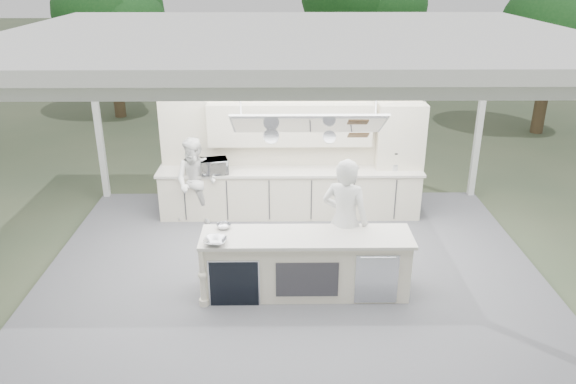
{
  "coord_description": "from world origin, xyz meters",
  "views": [
    {
      "loc": [
        -0.15,
        -8.21,
        4.77
      ],
      "look_at": [
        -0.06,
        0.4,
        1.22
      ],
      "focal_mm": 35.0,
      "sensor_mm": 36.0,
      "label": 1
    }
  ],
  "objects_px": {
    "back_counter": "(290,192)",
    "sous_chef": "(196,182)",
    "demo_island": "(305,264)",
    "head_chef": "(345,221)"
  },
  "relations": [
    {
      "from": "demo_island",
      "to": "head_chef",
      "type": "relative_size",
      "value": 1.55
    },
    {
      "from": "back_counter",
      "to": "head_chef",
      "type": "bearing_deg",
      "value": -71.79
    },
    {
      "from": "demo_island",
      "to": "sous_chef",
      "type": "bearing_deg",
      "value": 128.23
    },
    {
      "from": "back_counter",
      "to": "sous_chef",
      "type": "xyz_separation_m",
      "value": [
        -1.76,
        -0.35,
        0.36
      ]
    },
    {
      "from": "back_counter",
      "to": "sous_chef",
      "type": "bearing_deg",
      "value": -168.76
    },
    {
      "from": "demo_island",
      "to": "back_counter",
      "type": "xyz_separation_m",
      "value": [
        -0.18,
        2.81,
        0.0
      ]
    },
    {
      "from": "head_chef",
      "to": "back_counter",
      "type": "bearing_deg",
      "value": -47.56
    },
    {
      "from": "demo_island",
      "to": "head_chef",
      "type": "distance_m",
      "value": 0.9
    },
    {
      "from": "back_counter",
      "to": "head_chef",
      "type": "height_order",
      "value": "head_chef"
    },
    {
      "from": "sous_chef",
      "to": "head_chef",
      "type": "bearing_deg",
      "value": -23.38
    }
  ]
}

